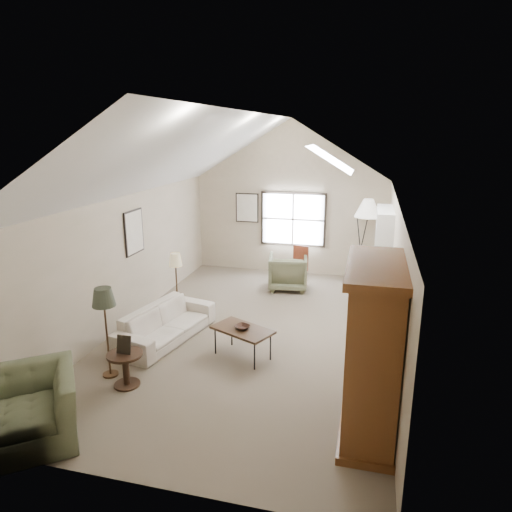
% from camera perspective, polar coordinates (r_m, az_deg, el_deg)
% --- Properties ---
extents(room_shell, '(5.01, 8.01, 4.00)m').
position_cam_1_polar(room_shell, '(7.94, -0.72, 11.91)').
color(room_shell, '#6A5E4C').
rests_on(room_shell, ground).
extents(window, '(1.72, 0.08, 1.42)m').
position_cam_1_polar(window, '(11.99, 4.66, 4.60)').
color(window, black).
rests_on(window, room_shell).
extents(skylight, '(0.80, 1.20, 0.52)m').
position_cam_1_polar(skylight, '(8.60, 9.46, 12.06)').
color(skylight, white).
rests_on(skylight, room_shell).
extents(wall_art, '(1.97, 3.71, 0.88)m').
position_cam_1_polar(wall_art, '(10.56, -7.89, 4.55)').
color(wall_art, black).
rests_on(wall_art, room_shell).
extents(armoire, '(0.60, 1.50, 2.20)m').
position_cam_1_polar(armoire, '(5.87, 14.35, -11.36)').
color(armoire, brown).
rests_on(armoire, ground).
extents(tv_alcove, '(0.32, 1.30, 2.10)m').
position_cam_1_polar(tv_alcove, '(9.61, 15.47, -0.50)').
color(tv_alcove, white).
rests_on(tv_alcove, ground).
extents(media_console, '(0.34, 1.18, 0.60)m').
position_cam_1_polar(media_console, '(9.87, 15.00, -5.24)').
color(media_console, '#382316').
rests_on(media_console, ground).
extents(tv_panel, '(0.05, 0.90, 0.55)m').
position_cam_1_polar(tv_panel, '(9.67, 15.25, -1.80)').
color(tv_panel, black).
rests_on(tv_panel, media_console).
extents(sofa, '(1.24, 2.24, 0.62)m').
position_cam_1_polar(sofa, '(8.54, -11.20, -8.26)').
color(sofa, beige).
rests_on(sofa, ground).
extents(armchair_near, '(1.74, 1.71, 0.85)m').
position_cam_1_polar(armchair_near, '(6.49, -27.49, -16.78)').
color(armchair_near, '#596043').
rests_on(armchair_near, ground).
extents(armchair_far, '(1.03, 1.05, 0.83)m').
position_cam_1_polar(armchair_far, '(10.96, 4.00, -2.01)').
color(armchair_far, '#616244').
rests_on(armchair_far, ground).
extents(coffee_table, '(1.15, 0.93, 0.51)m').
position_cam_1_polar(coffee_table, '(7.79, -1.70, -10.78)').
color(coffee_table, '#3A2618').
rests_on(coffee_table, ground).
extents(bowl, '(0.32, 0.32, 0.06)m').
position_cam_1_polar(bowl, '(7.67, -1.72, -8.87)').
color(bowl, '#321D14').
rests_on(bowl, coffee_table).
extents(side_table, '(0.63, 0.63, 0.53)m').
position_cam_1_polar(side_table, '(7.25, -15.94, -13.47)').
color(side_table, '#311A14').
rests_on(side_table, ground).
extents(side_chair, '(0.48, 0.48, 1.01)m').
position_cam_1_polar(side_chair, '(11.03, 5.22, -1.43)').
color(side_chair, maroon).
rests_on(side_chair, ground).
extents(tripod_lamp, '(0.67, 0.67, 2.17)m').
position_cam_1_polar(tripod_lamp, '(11.38, 13.57, 1.74)').
color(tripod_lamp, white).
rests_on(tripod_lamp, ground).
extents(dark_lamp, '(0.42, 0.42, 1.47)m').
position_cam_1_polar(dark_lamp, '(7.39, -18.16, -9.00)').
color(dark_lamp, '#262A1E').
rests_on(dark_lamp, ground).
extents(tan_lamp, '(0.31, 0.31, 1.32)m').
position_cam_1_polar(tan_lamp, '(9.54, -9.90, -3.34)').
color(tan_lamp, tan).
rests_on(tan_lamp, ground).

